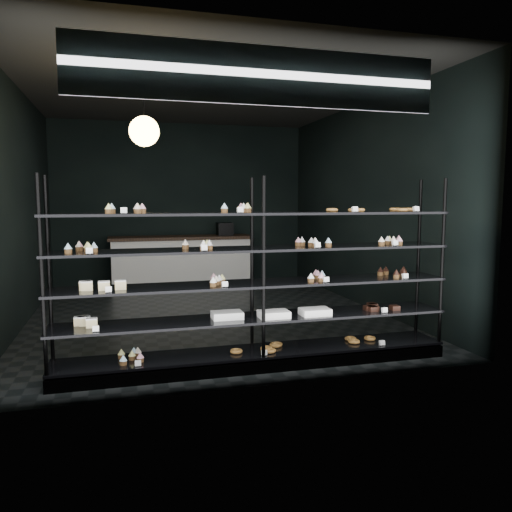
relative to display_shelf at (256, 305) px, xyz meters
The scene contains 5 objects.
room 2.64m from the display_shelf, 91.75° to the left, with size 5.01×6.01×3.20m.
display_shelf is the anchor object (origin of this frame).
signage 2.17m from the display_shelf, 98.91° to the right, with size 3.30×0.05×0.50m.
pendant_lamp 2.35m from the display_shelf, 132.43° to the left, with size 0.34×0.34×0.90m.
service_counter 4.95m from the display_shelf, 91.67° to the left, with size 2.74×0.65×1.23m.
Camera 1 is at (-1.21, -7.20, 1.69)m, focal length 35.00 mm.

